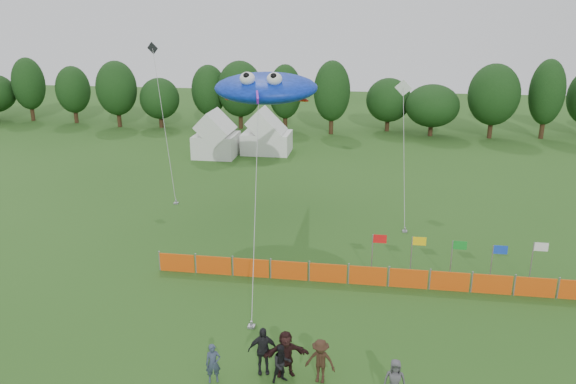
# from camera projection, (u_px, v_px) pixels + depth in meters

# --- Properties ---
(ground) EXTENTS (160.00, 160.00, 0.00)m
(ground) POSITION_uv_depth(u_px,v_px,m) (264.00, 365.00, 21.86)
(ground) COLOR #234C16
(ground) RESTS_ON ground
(treeline) EXTENTS (104.57, 8.78, 8.36)m
(treeline) POSITION_uv_depth(u_px,v_px,m) (356.00, 96.00, 62.60)
(treeline) COLOR #382314
(treeline) RESTS_ON ground
(tent_left) EXTENTS (3.95, 3.95, 3.48)m
(tent_left) POSITION_uv_depth(u_px,v_px,m) (216.00, 138.00, 53.05)
(tent_left) COLOR silver
(tent_left) RESTS_ON ground
(tent_right) EXTENTS (4.65, 3.72, 3.28)m
(tent_right) POSITION_uv_depth(u_px,v_px,m) (267.00, 136.00, 54.41)
(tent_right) COLOR white
(tent_right) RESTS_ON ground
(barrier_fence) EXTENTS (21.90, 0.06, 1.00)m
(barrier_fence) POSITION_uv_depth(u_px,v_px,m) (368.00, 276.00, 28.16)
(barrier_fence) COLOR #DB4A0C
(barrier_fence) RESTS_ON ground
(flag_row) EXTENTS (8.73, 0.60, 2.28)m
(flag_row) POSITION_uv_depth(u_px,v_px,m) (454.00, 253.00, 28.54)
(flag_row) COLOR gray
(flag_row) RESTS_ON ground
(spectator_a) EXTENTS (0.65, 0.53, 1.54)m
(spectator_a) POSITION_uv_depth(u_px,v_px,m) (213.00, 363.00, 20.69)
(spectator_a) COLOR #303B51
(spectator_a) RESTS_ON ground
(spectator_b) EXTENTS (0.92, 0.84, 1.52)m
(spectator_b) POSITION_uv_depth(u_px,v_px,m) (282.00, 364.00, 20.68)
(spectator_b) COLOR black
(spectator_b) RESTS_ON ground
(spectator_c) EXTENTS (1.22, 0.81, 1.75)m
(spectator_c) POSITION_uv_depth(u_px,v_px,m) (320.00, 361.00, 20.65)
(spectator_c) COLOR #321F14
(spectator_c) RESTS_ON ground
(spectator_d) EXTENTS (1.20, 0.74, 1.91)m
(spectator_d) POSITION_uv_depth(u_px,v_px,m) (263.00, 350.00, 21.16)
(spectator_d) COLOR black
(spectator_d) RESTS_ON ground
(spectator_e) EXTENTS (0.80, 0.53, 1.61)m
(spectator_e) POSITION_uv_depth(u_px,v_px,m) (395.00, 380.00, 19.69)
(spectator_e) COLOR #47464B
(spectator_e) RESTS_ON ground
(spectator_f) EXTENTS (1.80, 1.04, 1.85)m
(spectator_f) POSITION_uv_depth(u_px,v_px,m) (286.00, 354.00, 21.02)
(spectator_f) COLOR black
(spectator_f) RESTS_ON ground
(stingray_kite) EXTENTS (7.04, 22.65, 9.80)m
(stingray_kite) POSITION_uv_depth(u_px,v_px,m) (268.00, 87.00, 35.48)
(stingray_kite) COLOR #0F36DB
(stingray_kite) RESTS_ON ground
(small_kite_white) EXTENTS (1.24, 8.48, 8.55)m
(small_kite_white) POSITION_uv_depth(u_px,v_px,m) (404.00, 123.00, 38.92)
(small_kite_white) COLOR white
(small_kite_white) RESTS_ON ground
(small_kite_dark) EXTENTS (3.47, 5.02, 11.02)m
(small_kite_dark) POSITION_uv_depth(u_px,v_px,m) (161.00, 105.00, 41.26)
(small_kite_dark) COLOR black
(small_kite_dark) RESTS_ON ground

